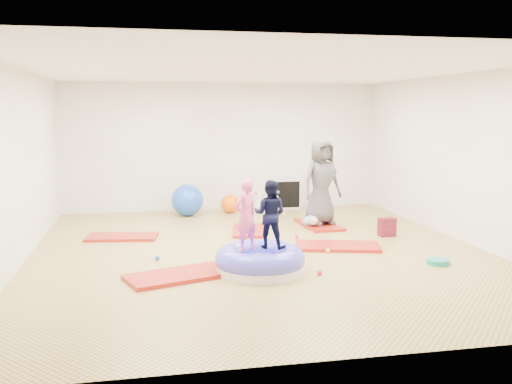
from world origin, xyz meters
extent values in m
cube|color=tan|center=(0.00, 0.00, 0.00)|extent=(7.00, 8.00, 0.01)
cube|color=white|center=(0.00, 0.00, 2.80)|extent=(7.00, 8.00, 0.01)
cube|color=beige|center=(0.00, 4.00, 1.40)|extent=(7.00, 0.01, 2.80)
cube|color=beige|center=(0.00, -4.00, 1.40)|extent=(7.00, 0.01, 2.80)
cube|color=beige|center=(-3.50, 0.00, 1.40)|extent=(0.01, 8.00, 2.80)
cube|color=beige|center=(3.50, 0.00, 1.40)|extent=(0.01, 8.00, 2.80)
cube|color=maroon|center=(-1.35, -1.19, 0.03)|extent=(1.49, 1.08, 0.06)
cube|color=maroon|center=(-2.15, 1.37, 0.02)|extent=(1.27, 0.76, 0.05)
cube|color=maroon|center=(0.10, 1.47, 0.02)|extent=(0.75, 1.22, 0.05)
cube|color=maroon|center=(1.28, -0.02, 0.03)|extent=(1.46, 0.99, 0.06)
cube|color=maroon|center=(1.51, 1.73, 0.03)|extent=(0.68, 1.25, 0.05)
cylinder|color=silver|center=(-0.24, -1.15, 0.07)|extent=(1.20, 1.20, 0.14)
torus|color=#4947DC|center=(-0.24, -1.15, 0.19)|extent=(1.23, 1.23, 0.33)
ellipsoid|color=#4947DC|center=(-0.24, -1.15, 0.12)|extent=(0.66, 0.66, 0.30)
imported|color=#F1549A|center=(-0.43, -1.15, 0.85)|extent=(0.43, 0.39, 0.98)
imported|color=black|center=(-0.07, -1.03, 0.83)|extent=(0.57, 0.52, 0.94)
imported|color=#424144|center=(1.54, 1.68, 0.86)|extent=(0.91, 0.72, 1.62)
ellipsoid|color=#80A6D3|center=(1.31, 1.56, 0.15)|extent=(0.33, 0.22, 0.19)
sphere|color=#DEAD99|center=(1.31, 1.40, 0.17)|extent=(0.16, 0.16, 0.16)
sphere|color=#F4203F|center=(0.52, -1.45, 0.04)|extent=(0.07, 0.07, 0.07)
sphere|color=green|center=(-0.26, -0.03, 0.04)|extent=(0.07, 0.07, 0.07)
sphere|color=yellow|center=(1.02, -0.31, 0.04)|extent=(0.07, 0.07, 0.07)
sphere|color=blue|center=(0.43, 0.00, 0.04)|extent=(0.07, 0.07, 0.07)
sphere|color=blue|center=(-1.59, -0.23, 0.04)|extent=(0.07, 0.07, 0.07)
sphere|color=#F4203F|center=(0.81, 0.78, 0.04)|extent=(0.07, 0.07, 0.07)
sphere|color=#F4203F|center=(-0.20, 0.98, 0.04)|extent=(0.07, 0.07, 0.07)
sphere|color=blue|center=(-0.87, 3.31, 0.34)|extent=(0.67, 0.67, 0.67)
sphere|color=#FF5D08|center=(0.06, 3.47, 0.20)|extent=(0.41, 0.41, 0.41)
cylinder|color=beige|center=(0.56, 2.87, 0.27)|extent=(0.19, 0.19, 0.50)
cylinder|color=beige|center=(0.56, 3.30, 0.27)|extent=(0.19, 0.19, 0.50)
cylinder|color=beige|center=(1.03, 2.87, 0.27)|extent=(0.19, 0.19, 0.50)
cylinder|color=beige|center=(1.03, 3.30, 0.27)|extent=(0.19, 0.19, 0.50)
cylinder|color=beige|center=(0.79, 3.08, 0.48)|extent=(0.48, 0.03, 0.03)
sphere|color=#F4203F|center=(0.55, 3.08, 0.48)|extent=(0.06, 0.06, 0.06)
sphere|color=blue|center=(1.03, 3.08, 0.48)|extent=(0.06, 0.06, 0.06)
cube|color=beige|center=(1.37, 3.80, 0.34)|extent=(0.68, 0.33, 0.68)
cube|color=black|center=(1.37, 3.64, 0.34)|extent=(0.58, 0.02, 0.58)
cube|color=beige|center=(1.37, 3.75, 0.34)|extent=(0.02, 0.23, 0.60)
cube|color=beige|center=(1.37, 3.75, 0.34)|extent=(0.60, 0.23, 0.02)
cylinder|color=#16857A|center=(2.36, -1.24, 0.04)|extent=(0.33, 0.33, 0.07)
cube|color=#BB2041|center=(2.41, 0.63, 0.16)|extent=(0.29, 0.19, 0.33)
cylinder|color=yellow|center=(-1.25, -0.90, 0.01)|extent=(0.19, 0.19, 0.03)
camera|label=1|loc=(-1.76, -8.54, 2.18)|focal=40.00mm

